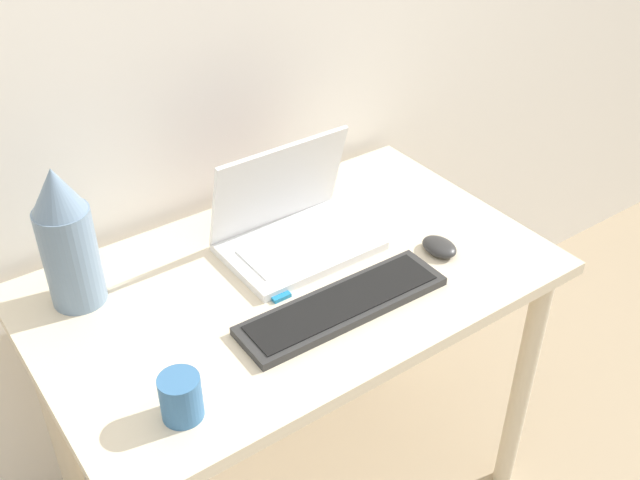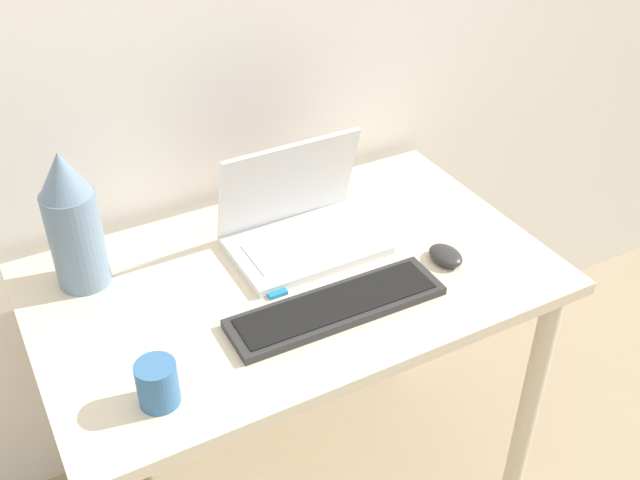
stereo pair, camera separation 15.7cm
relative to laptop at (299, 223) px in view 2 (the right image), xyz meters
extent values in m
cube|color=white|center=(-0.07, 0.31, 0.42)|extent=(6.00, 0.05, 2.50)
cube|color=beige|center=(-0.07, -0.10, -0.07)|extent=(1.12, 0.69, 0.03)
cylinder|color=beige|center=(0.44, -0.39, -0.46)|extent=(0.05, 0.05, 0.75)
cylinder|color=beige|center=(-0.57, 0.19, -0.46)|extent=(0.05, 0.05, 0.75)
cylinder|color=beige|center=(0.44, 0.19, -0.46)|extent=(0.05, 0.05, 0.75)
cube|color=white|center=(0.00, -0.03, -0.04)|extent=(0.34, 0.23, 0.02)
cube|color=silver|center=(0.00, -0.04, -0.03)|extent=(0.28, 0.13, 0.00)
cube|color=white|center=(0.00, 0.05, 0.08)|extent=(0.34, 0.07, 0.23)
cube|color=black|center=(0.00, 0.06, 0.08)|extent=(0.30, 0.06, 0.19)
cube|color=#2D2D2D|center=(-0.04, -0.25, -0.04)|extent=(0.46, 0.13, 0.02)
cube|color=black|center=(-0.04, -0.25, -0.03)|extent=(0.42, 0.11, 0.00)
ellipsoid|color=#2D2D2D|center=(0.25, -0.22, -0.04)|extent=(0.07, 0.09, 0.03)
cylinder|color=slate|center=(-0.47, 0.09, 0.06)|extent=(0.11, 0.11, 0.22)
cone|color=slate|center=(-0.47, 0.09, 0.21)|extent=(0.11, 0.11, 0.09)
cube|color=#1E7FB7|center=(-0.13, -0.13, -0.05)|extent=(0.04, 0.07, 0.01)
cylinder|color=teal|center=(-0.44, -0.32, -0.01)|extent=(0.07, 0.07, 0.09)
camera|label=1|loc=(-0.77, -1.19, 0.95)|focal=42.00mm
camera|label=2|loc=(-0.64, -1.27, 0.95)|focal=42.00mm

